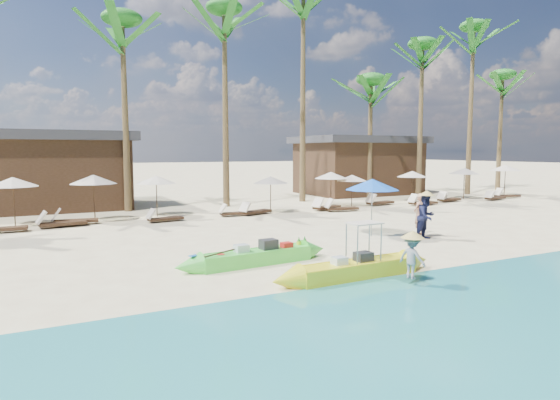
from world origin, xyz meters
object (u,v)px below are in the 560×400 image
yellow_canoe (356,269)px  tourist (419,214)px  green_canoe (256,256)px  blue_umbrella (372,184)px

yellow_canoe → tourist: tourist is taller
green_canoe → yellow_canoe: bearing=-59.0°
green_canoe → tourist: size_ratio=3.32×
blue_umbrella → yellow_canoe: bearing=-131.0°
yellow_canoe → blue_umbrella: (3.92, 4.51, 1.75)m
green_canoe → blue_umbrella: bearing=15.3°
green_canoe → blue_umbrella: 6.29m
tourist → yellow_canoe: bearing=15.9°
green_canoe → tourist: (7.49, 1.49, 0.58)m
green_canoe → blue_umbrella: size_ratio=2.45×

